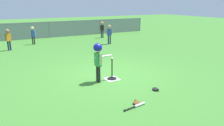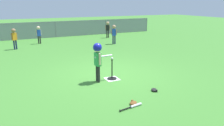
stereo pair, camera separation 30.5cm
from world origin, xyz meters
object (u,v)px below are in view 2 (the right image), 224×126
object	(u,v)px
fielder_deep_center	(108,27)
glove_near_bats	(154,90)
batter_child	(98,54)
fielder_near_right	(114,32)
baseball_on_tee	(112,58)
spare_bat_silver	(134,106)
batting_tee	(112,76)
fielder_deep_left	(39,32)
glove_by_plate	(133,103)
fielder_near_left	(14,36)

from	to	relation	value
fielder_deep_center	glove_near_bats	distance (m)	9.73
batter_child	fielder_near_right	xyz separation A→B (m)	(3.29, 5.53, -0.15)
fielder_deep_center	baseball_on_tee	bearing A→B (deg)	-113.62
spare_bat_silver	glove_near_bats	size ratio (longest dim) A/B	2.40
batting_tee	fielder_near_right	world-z (taller)	fielder_near_right
batting_tee	fielder_deep_center	bearing A→B (deg)	66.38
batter_child	baseball_on_tee	bearing A→B (deg)	3.68
batting_tee	glove_near_bats	world-z (taller)	batting_tee
batting_tee	fielder_deep_left	bearing A→B (deg)	99.89
batter_child	fielder_deep_center	distance (m)	8.84
fielder_deep_left	spare_bat_silver	xyz separation A→B (m)	(0.95, -9.58, -0.66)
glove_by_plate	fielder_near_right	bearing A→B (deg)	67.23
spare_bat_silver	fielder_near_left	bearing A→B (deg)	105.55
spare_bat_silver	fielder_deep_center	bearing A→B (deg)	68.86
batter_child	fielder_near_left	bearing A→B (deg)	108.93
spare_bat_silver	fielder_deep_left	bearing A→B (deg)	95.64
fielder_deep_center	batter_child	bearing A→B (deg)	-116.54
fielder_near_left	fielder_deep_left	xyz separation A→B (m)	(1.40, 1.16, -0.03)
fielder_near_right	fielder_deep_left	distance (m)	4.60
fielder_deep_left	fielder_near_right	bearing A→B (deg)	-26.83
batting_tee	glove_near_bats	bearing A→B (deg)	-65.07
fielder_near_left	glove_near_bats	size ratio (longest dim) A/B	4.16
fielder_deep_center	fielder_deep_left	bearing A→B (deg)	-176.39
fielder_deep_center	glove_by_plate	world-z (taller)	fielder_deep_center
baseball_on_tee	fielder_near_left	bearing A→B (deg)	112.95
batter_child	fielder_deep_center	size ratio (longest dim) A/B	1.09
batting_tee	fielder_near_right	bearing A→B (deg)	63.17
batter_child	fielder_near_left	xyz separation A→B (m)	(-2.21, 6.45, -0.17)
spare_bat_silver	glove_near_bats	world-z (taller)	glove_near_bats
batting_tee	fielder_deep_center	xyz separation A→B (m)	(3.44, 7.88, 0.64)
batter_child	glove_near_bats	distance (m)	2.01
fielder_near_right	fielder_deep_left	size ratio (longest dim) A/B	1.07
batting_tee	spare_bat_silver	distance (m)	2.04
fielder_near_left	spare_bat_silver	world-z (taller)	fielder_near_left
fielder_near_left	spare_bat_silver	xyz separation A→B (m)	(2.34, -8.42, -0.70)
batter_child	glove_by_plate	distance (m)	2.03
spare_bat_silver	glove_near_bats	distance (m)	1.19
fielder_near_right	fielder_near_left	size ratio (longest dim) A/B	1.03
glove_near_bats	fielder_near_left	bearing A→B (deg)	113.32
batting_tee	fielder_near_left	size ratio (longest dim) A/B	0.59
batter_child	fielder_deep_center	world-z (taller)	batter_child
fielder_deep_left	glove_near_bats	size ratio (longest dim) A/B	3.97
fielder_near_right	fielder_deep_center	bearing A→B (deg)	74.42
fielder_near_left	fielder_deep_left	size ratio (longest dim) A/B	1.05
batting_tee	baseball_on_tee	world-z (taller)	baseball_on_tee
fielder_near_right	spare_bat_silver	xyz separation A→B (m)	(-3.16, -7.50, -0.72)
batter_child	glove_near_bats	xyz separation A→B (m)	(1.17, -1.39, -0.86)
spare_bat_silver	glove_near_bats	xyz separation A→B (m)	(1.03, 0.58, 0.01)
batter_child	glove_near_bats	size ratio (longest dim) A/B	4.63
spare_bat_silver	glove_near_bats	bearing A→B (deg)	29.36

